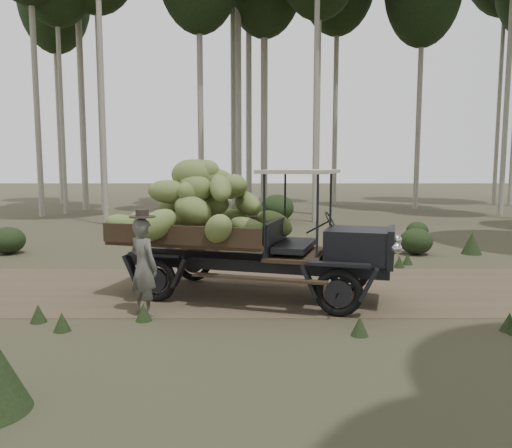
% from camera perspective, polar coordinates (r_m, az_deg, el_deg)
% --- Properties ---
extents(ground, '(120.00, 120.00, 0.00)m').
position_cam_1_polar(ground, '(10.45, -1.03, -7.48)').
color(ground, '#473D2B').
rests_on(ground, ground).
extents(dirt_track, '(70.00, 4.00, 0.01)m').
position_cam_1_polar(dirt_track, '(10.45, -1.03, -7.46)').
color(dirt_track, brown).
rests_on(dirt_track, ground).
extents(banana_truck, '(5.77, 3.25, 2.78)m').
position_cam_1_polar(banana_truck, '(9.81, -3.42, 1.01)').
color(banana_truck, black).
rests_on(banana_truck, ground).
extents(farmer, '(0.73, 0.70, 1.83)m').
position_cam_1_polar(farmer, '(8.75, -12.73, -4.66)').
color(farmer, '#585550').
rests_on(farmer, ground).
extents(undergrowth, '(24.51, 25.47, 1.39)m').
position_cam_1_polar(undergrowth, '(12.14, -9.66, -3.05)').
color(undergrowth, '#233319').
rests_on(undergrowth, ground).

